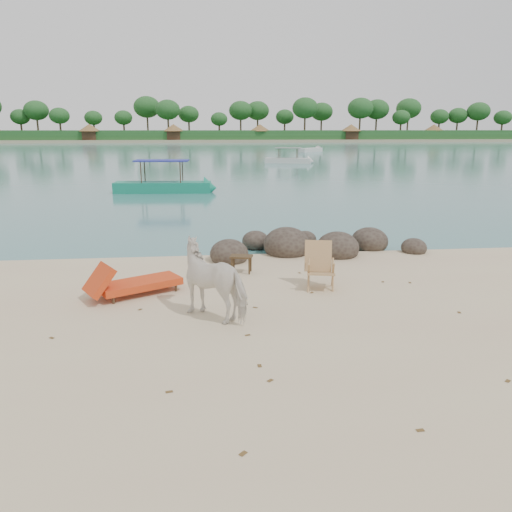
{
  "coord_description": "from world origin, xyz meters",
  "views": [
    {
      "loc": [
        -0.5,
        -7.76,
        3.51
      ],
      "look_at": [
        0.54,
        2.0,
        1.0
      ],
      "focal_mm": 35.0,
      "sensor_mm": 36.0,
      "label": 1
    }
  ],
  "objects_px": {
    "cow": "(216,280)",
    "side_table": "(241,265)",
    "boulders": "(309,247)",
    "boat_near": "(162,165)",
    "lounge_chair": "(140,280)",
    "deck_chair": "(321,268)"
  },
  "relations": [
    {
      "from": "boat_near",
      "to": "boulders",
      "type": "bearing_deg",
      "value": -66.97
    },
    {
      "from": "boulders",
      "to": "boat_near",
      "type": "height_order",
      "value": "boat_near"
    },
    {
      "from": "side_table",
      "to": "boat_near",
      "type": "relative_size",
      "value": 0.09
    },
    {
      "from": "boat_near",
      "to": "lounge_chair",
      "type": "bearing_deg",
      "value": -83.34
    },
    {
      "from": "boulders",
      "to": "cow",
      "type": "height_order",
      "value": "cow"
    },
    {
      "from": "cow",
      "to": "side_table",
      "type": "xyz_separation_m",
      "value": [
        0.69,
        2.85,
        -0.5
      ]
    },
    {
      "from": "lounge_chair",
      "to": "boat_near",
      "type": "relative_size",
      "value": 0.36
    },
    {
      "from": "boulders",
      "to": "cow",
      "type": "bearing_deg",
      "value": -120.47
    },
    {
      "from": "boulders",
      "to": "side_table",
      "type": "xyz_separation_m",
      "value": [
        -2.1,
        -1.91,
        0.02
      ]
    },
    {
      "from": "lounge_chair",
      "to": "deck_chair",
      "type": "xyz_separation_m",
      "value": [
        3.97,
        -0.1,
        0.19
      ]
    },
    {
      "from": "side_table",
      "to": "boulders",
      "type": "bearing_deg",
      "value": 56.4
    },
    {
      "from": "cow",
      "to": "deck_chair",
      "type": "relative_size",
      "value": 1.64
    },
    {
      "from": "side_table",
      "to": "boat_near",
      "type": "xyz_separation_m",
      "value": [
        -3.19,
        17.23,
        1.28
      ]
    },
    {
      "from": "cow",
      "to": "boulders",
      "type": "bearing_deg",
      "value": -168.93
    },
    {
      "from": "boulders",
      "to": "side_table",
      "type": "relative_size",
      "value": 11.72
    },
    {
      "from": "boulders",
      "to": "side_table",
      "type": "bearing_deg",
      "value": -137.78
    },
    {
      "from": "boulders",
      "to": "boat_near",
      "type": "relative_size",
      "value": 1.03
    },
    {
      "from": "cow",
      "to": "side_table",
      "type": "relative_size",
      "value": 3.18
    },
    {
      "from": "lounge_chair",
      "to": "deck_chair",
      "type": "height_order",
      "value": "deck_chair"
    },
    {
      "from": "boulders",
      "to": "deck_chair",
      "type": "relative_size",
      "value": 6.06
    },
    {
      "from": "boulders",
      "to": "deck_chair",
      "type": "bearing_deg",
      "value": -97.48
    },
    {
      "from": "side_table",
      "to": "lounge_chair",
      "type": "relative_size",
      "value": 0.25
    }
  ]
}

